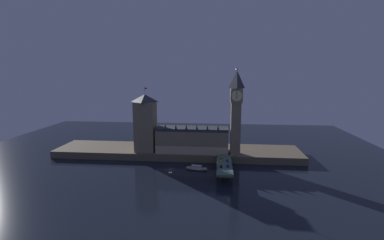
% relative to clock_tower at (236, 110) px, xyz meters
% --- Properties ---
extents(ground_plane, '(400.00, 400.00, 0.00)m').
position_rel_clock_tower_xyz_m(ground_plane, '(-51.34, -25.55, -44.33)').
color(ground_plane, black).
extents(embankment, '(220.00, 42.00, 6.16)m').
position_rel_clock_tower_xyz_m(embankment, '(-51.34, 13.45, -41.25)').
color(embankment, brown).
rests_on(embankment, ground_plane).
extents(parliament_hall, '(61.79, 19.56, 25.76)m').
position_rel_clock_tower_xyz_m(parliament_hall, '(-36.82, 4.54, -27.43)').
color(parliament_hall, '#7F7056').
rests_on(parliament_hall, embankment).
extents(clock_tower, '(10.06, 10.17, 71.93)m').
position_rel_clock_tower_xyz_m(clock_tower, '(0.00, 0.00, 0.00)').
color(clock_tower, '#7F7056').
rests_on(clock_tower, embankment).
extents(victoria_tower, '(17.45, 17.45, 55.96)m').
position_rel_clock_tower_xyz_m(victoria_tower, '(-78.15, 4.50, -13.08)').
color(victoria_tower, '#7F7056').
rests_on(victoria_tower, embankment).
extents(bridge, '(11.43, 46.00, 7.48)m').
position_rel_clock_tower_xyz_m(bridge, '(-9.56, -30.55, -38.82)').
color(bridge, '#476656').
rests_on(bridge, ground_plane).
extents(car_northbound_lead, '(2.04, 4.44, 1.39)m').
position_rel_clock_tower_xyz_m(car_northbound_lead, '(-12.07, -22.40, -36.20)').
color(car_northbound_lead, yellow).
rests_on(car_northbound_lead, bridge).
extents(car_northbound_trail, '(2.03, 4.18, 1.34)m').
position_rel_clock_tower_xyz_m(car_northbound_trail, '(-12.07, -38.14, -36.22)').
color(car_northbound_trail, black).
rests_on(car_northbound_trail, bridge).
extents(car_southbound_lead, '(2.04, 4.53, 1.33)m').
position_rel_clock_tower_xyz_m(car_southbound_lead, '(-7.04, -36.97, -36.22)').
color(car_southbound_lead, navy).
rests_on(car_southbound_lead, bridge).
extents(car_southbound_trail, '(1.88, 3.81, 1.36)m').
position_rel_clock_tower_xyz_m(car_southbound_trail, '(-7.04, -24.79, -36.22)').
color(car_southbound_trail, navy).
rests_on(car_southbound_trail, bridge).
extents(pedestrian_near_rail, '(0.38, 0.38, 1.79)m').
position_rel_clock_tower_xyz_m(pedestrian_near_rail, '(-14.58, -41.70, -35.90)').
color(pedestrian_near_rail, black).
rests_on(pedestrian_near_rail, bridge).
extents(pedestrian_far_rail, '(0.38, 0.38, 1.81)m').
position_rel_clock_tower_xyz_m(pedestrian_far_rail, '(-14.58, -15.43, -35.89)').
color(pedestrian_far_rail, black).
rests_on(pedestrian_far_rail, bridge).
extents(street_lamp_near, '(1.34, 0.60, 6.13)m').
position_rel_clock_tower_xyz_m(street_lamp_near, '(-14.98, -45.27, -33.01)').
color(street_lamp_near, '#2D3333').
rests_on(street_lamp_near, bridge).
extents(street_lamp_mid, '(1.34, 0.60, 7.27)m').
position_rel_clock_tower_xyz_m(street_lamp_mid, '(-4.13, -30.55, -32.31)').
color(street_lamp_mid, '#2D3333').
rests_on(street_lamp_mid, bridge).
extents(street_lamp_far, '(1.34, 0.60, 6.42)m').
position_rel_clock_tower_xyz_m(street_lamp_far, '(-14.98, -15.83, -32.83)').
color(street_lamp_far, '#2D3333').
rests_on(street_lamp_far, bridge).
extents(boat_upstream, '(18.05, 7.18, 3.87)m').
position_rel_clock_tower_xyz_m(boat_upstream, '(-30.68, -25.28, -42.92)').
color(boat_upstream, '#B2A893').
rests_on(boat_upstream, ground_plane).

